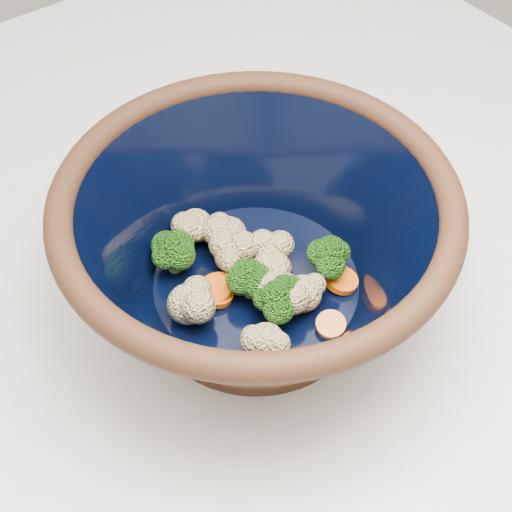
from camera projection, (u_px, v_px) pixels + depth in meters
name	position (u px, v px, depth m)	size (l,w,h in m)	color
mixing_bowl	(256.00, 245.00, 0.59)	(0.39, 0.39, 0.14)	black
vegetable_pile	(254.00, 273.00, 0.60)	(0.16, 0.18, 0.05)	#608442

